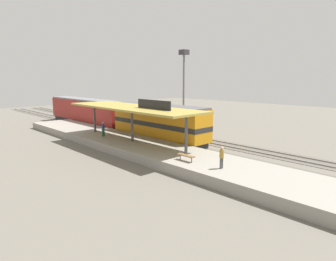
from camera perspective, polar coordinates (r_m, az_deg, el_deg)
The scene contains 11 objects.
ground_plane at distance 36.64m, azimuth 1.43°, elevation -2.00°, with size 120.00×120.00×0.00m, color #666056.
track_near at distance 35.29m, azimuth -0.88°, elevation -2.42°, with size 3.20×110.00×0.16m.
track_far at distance 38.48m, azimuth 4.18°, elevation -1.40°, with size 3.20×110.00×0.16m.
platform at distance 32.34m, azimuth -6.91°, elevation -2.88°, with size 6.00×44.00×0.90m, color gray.
station_canopy at distance 31.61m, azimuth -6.96°, elevation 4.32°, with size 5.20×18.00×4.70m.
platform_bench at distance 24.45m, azimuth 3.49°, elevation -4.90°, with size 0.44×1.70×0.50m.
locomotive at distance 35.55m, azimuth -1.93°, elevation 1.57°, with size 2.93×14.43×4.44m.
passenger_carriage_single at distance 50.38m, azimuth -15.65°, elevation 3.59°, with size 2.90×20.00×4.24m.
light_mast at distance 42.90m, azimuth 3.10°, elevation 11.03°, with size 1.10×1.10×11.70m.
person_waiting at distance 22.59m, azimuth 10.40°, elevation -4.97°, with size 0.34×0.34×1.71m.
person_walking at distance 35.48m, azimuth -12.51°, elevation 0.41°, with size 0.34×0.34×1.71m.
Camera 1 is at (-23.28, -25.41, 7.64)m, focal length 31.32 mm.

